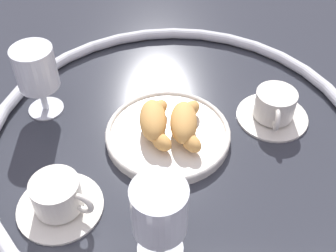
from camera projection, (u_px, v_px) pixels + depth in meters
ground_plane at (176, 139)px, 0.77m from camera, size 2.20×2.20×0.00m
table_chrome_rim at (176, 134)px, 0.77m from camera, size 0.69×0.69×0.02m
pastry_plate at (168, 134)px, 0.77m from camera, size 0.23×0.23×0.02m
croissant_large at (154, 122)px, 0.75m from camera, size 0.13×0.09×0.04m
croissant_small at (185, 123)px, 0.75m from camera, size 0.14×0.08×0.04m
coffee_cup_near at (274, 108)px, 0.80m from camera, size 0.14×0.14×0.06m
coffee_cup_far at (58, 198)px, 0.65m from camera, size 0.14×0.14×0.06m
juice_glass_left at (159, 212)px, 0.55m from camera, size 0.08×0.08×0.14m
juice_glass_right at (36, 71)px, 0.77m from camera, size 0.08×0.08×0.14m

